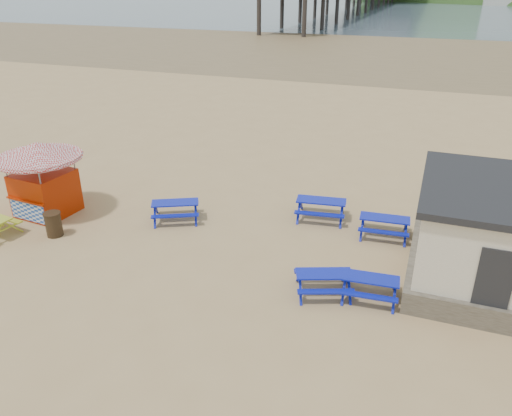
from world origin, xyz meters
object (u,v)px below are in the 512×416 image
at_px(ice_cream_kiosk, 41,169).
at_px(picnic_table_blue_a, 176,211).
at_px(picnic_table_blue_b, 321,209).
at_px(litter_bin, 54,224).

bearing_deg(ice_cream_kiosk, picnic_table_blue_a, 18.79).
distance_m(picnic_table_blue_a, ice_cream_kiosk, 5.43).
height_order(picnic_table_blue_a, picnic_table_blue_b, picnic_table_blue_b).
bearing_deg(picnic_table_blue_a, picnic_table_blue_b, -5.27).
xyz_separation_m(picnic_table_blue_a, litter_bin, (-3.53, -2.70, 0.09)).
bearing_deg(litter_bin, picnic_table_blue_b, 28.44).
bearing_deg(picnic_table_blue_b, picnic_table_blue_a, -166.69).
relative_size(picnic_table_blue_b, litter_bin, 2.28).
bearing_deg(picnic_table_blue_a, ice_cream_kiosk, 167.06).
distance_m(picnic_table_blue_b, litter_bin, 10.00).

